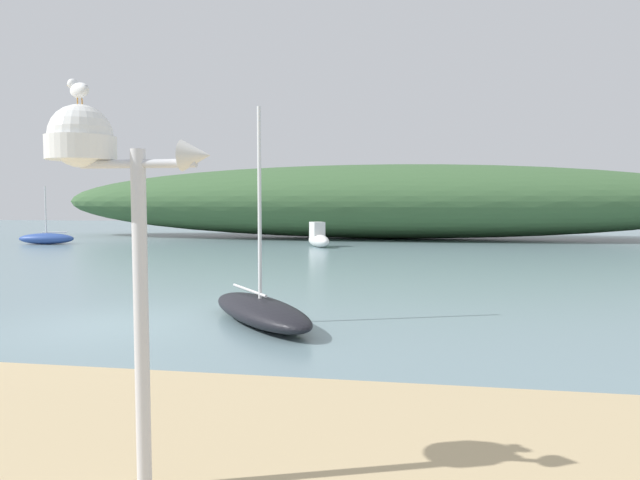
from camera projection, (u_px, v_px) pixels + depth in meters
name	position (u px, v px, depth m)	size (l,w,h in m)	color
ground_plane	(119.00, 325.00, 11.96)	(120.00, 120.00, 0.00)	gray
distant_hill	(383.00, 201.00, 40.17)	(47.46, 10.03, 5.13)	#3D6038
mast_structure	(98.00, 171.00, 4.63)	(1.37, 0.55, 3.16)	silver
seagull_on_radar	(78.00, 89.00, 4.61)	(0.29, 0.19, 0.21)	orange
sailboat_far_left	(260.00, 310.00, 12.09)	(3.52, 4.00, 4.53)	black
motorboat_east_reach	(318.00, 238.00, 32.39)	(1.96, 2.54, 1.41)	white
sailboat_centre_water	(46.00, 238.00, 34.51)	(3.43, 1.67, 3.49)	#2D4C9E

